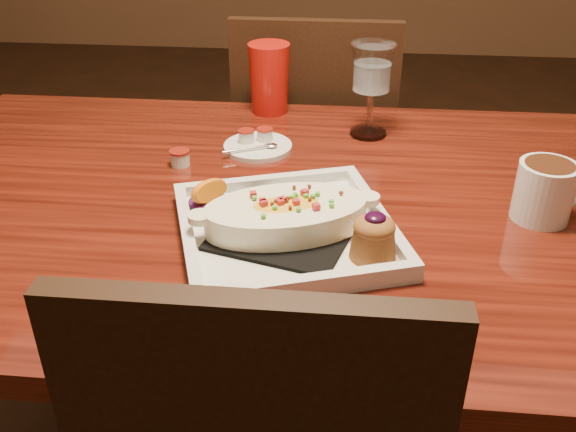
# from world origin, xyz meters

# --- Properties ---
(table) EXTENTS (1.50, 0.90, 0.75)m
(table) POSITION_xyz_m (0.00, 0.00, 0.65)
(table) COLOR maroon
(table) RESTS_ON floor
(chair_far) EXTENTS (0.42, 0.42, 0.93)m
(chair_far) POSITION_xyz_m (-0.00, 0.63, 0.51)
(chair_far) COLOR black
(chair_far) RESTS_ON floor
(plate) EXTENTS (0.40, 0.40, 0.08)m
(plate) POSITION_xyz_m (0.00, -0.13, 0.78)
(plate) COLOR silver
(plate) RESTS_ON table
(coffee_mug) EXTENTS (0.13, 0.09, 0.10)m
(coffee_mug) POSITION_xyz_m (0.40, -0.02, 0.80)
(coffee_mug) COLOR silver
(coffee_mug) RESTS_ON table
(goblet) EXTENTS (0.09, 0.09, 0.19)m
(goblet) POSITION_xyz_m (0.13, 0.29, 0.88)
(goblet) COLOR silver
(goblet) RESTS_ON table
(saucer) EXTENTS (0.14, 0.14, 0.09)m
(saucer) POSITION_xyz_m (-0.10, 0.20, 0.76)
(saucer) COLOR silver
(saucer) RESTS_ON table
(creamer_loose) EXTENTS (0.04, 0.04, 0.03)m
(creamer_loose) POSITION_xyz_m (-0.23, 0.11, 0.77)
(creamer_loose) COLOR silver
(creamer_loose) RESTS_ON table
(red_tumbler) EXTENTS (0.09, 0.09, 0.15)m
(red_tumbler) POSITION_xyz_m (-0.09, 0.40, 0.83)
(red_tumbler) COLOR red
(red_tumbler) RESTS_ON table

